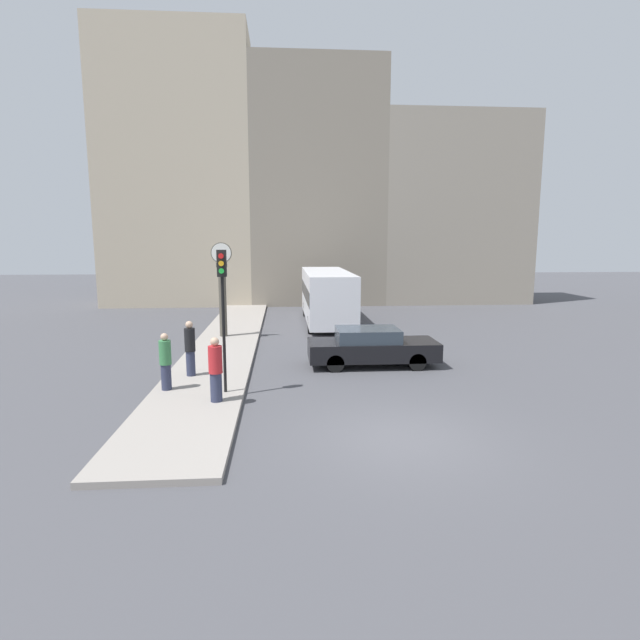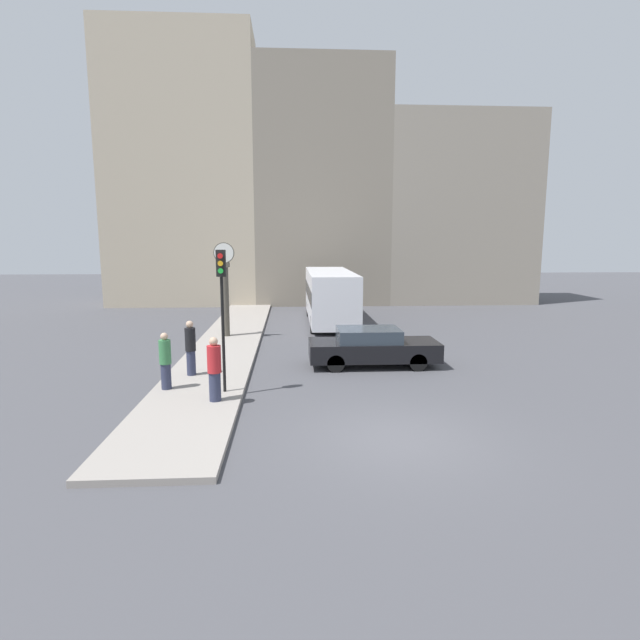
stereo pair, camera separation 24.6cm
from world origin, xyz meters
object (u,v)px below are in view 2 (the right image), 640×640
traffic_light_near (222,292)px  bus_distant (330,294)px  pedestrian_green_hoodie (165,361)px  street_clock (225,291)px  pedestrian_red_top (214,369)px  sedan_car (372,347)px  pedestrian_black_jacket (191,348)px

traffic_light_near → bus_distant: bearing=72.4°
pedestrian_green_hoodie → street_clock: bearing=85.3°
traffic_light_near → pedestrian_red_top: (-0.15, -0.86, -2.06)m
sedan_car → pedestrian_black_jacket: size_ratio=2.58×
bus_distant → pedestrian_red_top: bearing=-107.2°
traffic_light_near → pedestrian_red_top: traffic_light_near is taller
street_clock → pedestrian_green_hoodie: size_ratio=2.52×
pedestrian_black_jacket → pedestrian_green_hoodie: size_ratio=1.06×
sedan_car → bus_distant: size_ratio=0.51×
traffic_light_near → pedestrian_red_top: bearing=-99.9°
traffic_light_near → street_clock: size_ratio=0.96×
sedan_car → pedestrian_green_hoodie: pedestrian_green_hoodie is taller
street_clock → pedestrian_black_jacket: 7.04m
traffic_light_near → pedestrian_green_hoodie: bearing=168.6°
sedan_car → bus_distant: bearing=95.0°
bus_distant → pedestrian_black_jacket: bus_distant is taller
pedestrian_green_hoodie → pedestrian_black_jacket: bearing=74.2°
sedan_car → bus_distant: (-0.84, 9.52, 0.95)m
pedestrian_green_hoodie → pedestrian_red_top: pedestrian_red_top is taller
bus_distant → traffic_light_near: bearing=-107.6°
sedan_car → traffic_light_near: traffic_light_near is taller
pedestrian_red_top → pedestrian_black_jacket: bearing=113.3°
sedan_car → street_clock: 8.28m
pedestrian_red_top → sedan_car: bearing=39.9°
street_clock → pedestrian_red_top: (0.93, -9.72, -1.20)m
bus_distant → traffic_light_near: 13.62m
traffic_light_near → pedestrian_green_hoodie: traffic_light_near is taller
bus_distant → traffic_light_near: size_ratio=2.23×
bus_distant → pedestrian_black_jacket: bearing=-116.4°
pedestrian_black_jacket → pedestrian_green_hoodie: bearing=-105.8°
sedan_car → street_clock: street_clock is taller
bus_distant → pedestrian_green_hoodie: bearing=-115.1°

